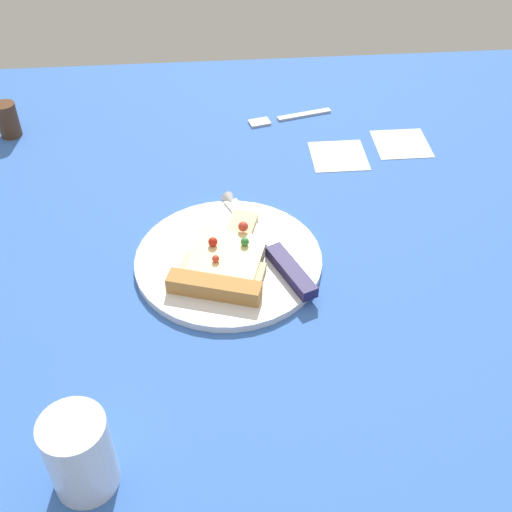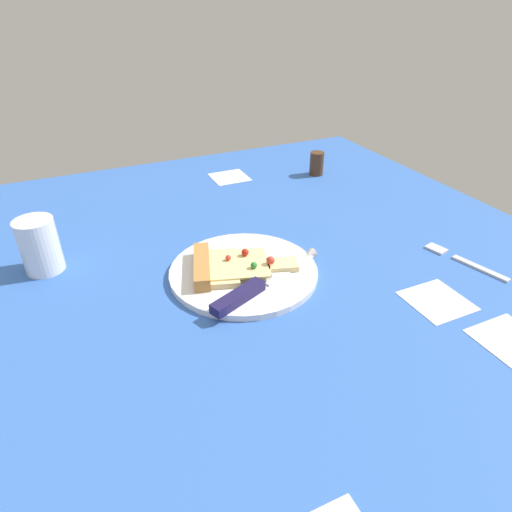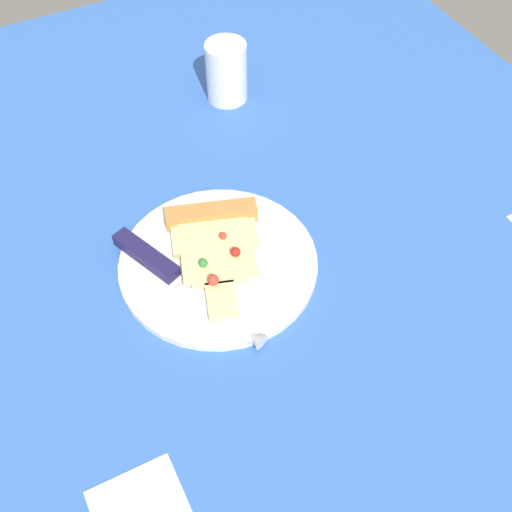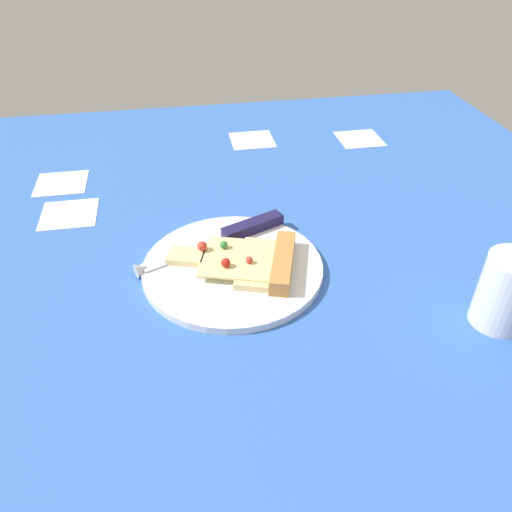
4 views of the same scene
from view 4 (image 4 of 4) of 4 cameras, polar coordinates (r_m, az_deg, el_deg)
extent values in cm
cube|color=#3360B7|center=(72.68, -0.61, -1.24)|extent=(128.76, 128.76, 3.00)
cube|color=white|center=(97.69, -21.52, 7.74)|extent=(9.00, 9.00, 0.20)
cube|color=white|center=(108.36, -0.45, 13.17)|extent=(9.00, 9.00, 0.20)
cube|color=white|center=(87.47, -20.73, 4.47)|extent=(9.00, 9.00, 0.20)
cube|color=white|center=(111.14, 11.84, 13.02)|extent=(9.00, 9.00, 0.20)
cylinder|color=silver|center=(69.29, -2.70, -1.33)|extent=(25.21, 25.21, 1.08)
cube|color=beige|center=(68.16, 0.59, -0.92)|extent=(12.30, 9.05, 1.00)
cube|color=beige|center=(68.90, -3.96, -0.55)|extent=(8.56, 7.52, 1.00)
cube|color=beige|center=(69.94, -7.98, -0.22)|extent=(5.01, 6.05, 1.00)
cube|color=#EDD88C|center=(68.12, -1.92, -0.28)|extent=(11.80, 12.32, 0.30)
cube|color=#B27A3D|center=(67.58, 3.11, -0.72)|extent=(12.22, 6.11, 2.20)
sphere|color=red|center=(66.75, -0.79, -0.46)|extent=(0.98, 0.98, 0.98)
sphere|color=red|center=(69.53, -6.25, 1.23)|extent=(1.40, 1.40, 1.40)
sphere|color=#2D7A38|center=(69.51, -3.73, 1.24)|extent=(1.13, 1.13, 1.13)
sphere|color=#B21E14|center=(66.15, -3.51, -0.77)|extent=(1.27, 1.27, 1.27)
cube|color=silver|center=(71.20, -8.52, 0.13)|extent=(6.51, 11.83, 0.30)
cone|color=silver|center=(69.59, -12.94, -1.47)|extent=(2.62, 2.62, 2.00)
cube|color=#1E1947|center=(75.40, -0.36, 3.49)|extent=(5.91, 10.07, 1.60)
cylinder|color=white|center=(65.82, 26.86, -3.68)|extent=(6.42, 6.42, 9.54)
camera|label=1|loc=(0.91, 56.42, 35.11)|focal=46.29mm
camera|label=2|loc=(1.15, 6.21, 35.77)|focal=30.53mm
camera|label=3|loc=(0.87, -54.46, 40.60)|focal=45.85mm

